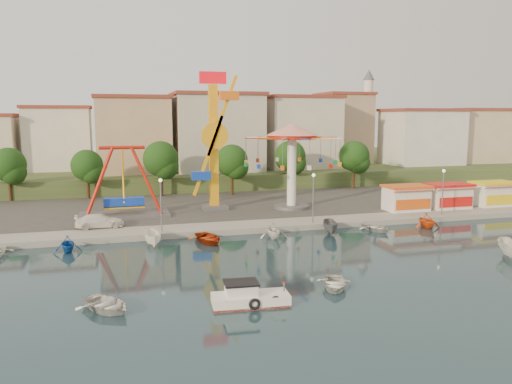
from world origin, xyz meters
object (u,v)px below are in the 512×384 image
object	(u,v)px
kamikaze_tower	(215,144)
van	(100,221)
pirate_ship_ride	(123,183)
wave_swinger	(292,147)
rowboat_a	(106,304)
cabin_motorboat	(249,298)

from	to	relation	value
kamikaze_tower	van	xyz separation A→B (m)	(-13.44, -6.81, -7.28)
pirate_ship_ride	wave_swinger	xyz separation A→B (m)	(20.00, -0.71, 3.80)
kamikaze_tower	pirate_ship_ride	bearing A→B (deg)	-174.63
kamikaze_tower	rowboat_a	bearing A→B (deg)	-113.58
pirate_ship_ride	kamikaze_tower	bearing A→B (deg)	5.37
kamikaze_tower	wave_swinger	world-z (taller)	kamikaze_tower
van	wave_swinger	bearing A→B (deg)	-80.77
kamikaze_tower	van	size ratio (longest dim) A/B	3.44
cabin_motorboat	van	bearing A→B (deg)	117.16
pirate_ship_ride	cabin_motorboat	distance (m)	30.14
cabin_motorboat	van	size ratio (longest dim) A/B	1.04
kamikaze_tower	wave_swinger	bearing A→B (deg)	-10.78
kamikaze_tower	van	bearing A→B (deg)	-153.13
wave_swinger	rowboat_a	size ratio (longest dim) A/B	3.02
wave_swinger	cabin_motorboat	size ratio (longest dim) A/B	2.32
kamikaze_tower	cabin_motorboat	distance (m)	31.37
wave_swinger	cabin_motorboat	bearing A→B (deg)	-114.57
cabin_motorboat	van	distance (m)	25.17
cabin_motorboat	van	xyz separation A→B (m)	(-9.61, 23.25, 0.84)
cabin_motorboat	rowboat_a	size ratio (longest dim) A/B	1.30
pirate_ship_ride	rowboat_a	xyz separation A→B (m)	(-1.58, -27.52, -4.00)
kamikaze_tower	van	distance (m)	16.74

